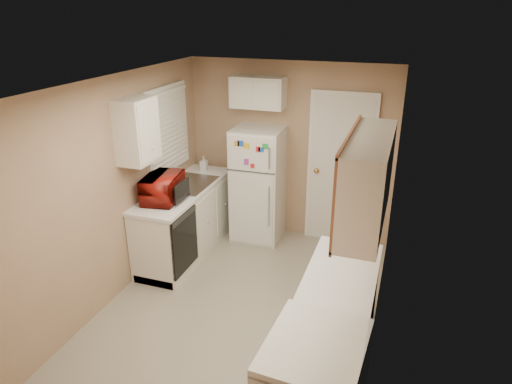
% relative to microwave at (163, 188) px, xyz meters
% --- Properties ---
extents(floor, '(3.80, 3.80, 0.00)m').
position_rel_microwave_xyz_m(floor, '(1.15, -0.48, -1.05)').
color(floor, '#ABA492').
rests_on(floor, ground).
extents(ceiling, '(3.80, 3.80, 0.00)m').
position_rel_microwave_xyz_m(ceiling, '(1.15, -0.48, 1.35)').
color(ceiling, white).
rests_on(ceiling, floor).
extents(wall_left, '(3.80, 3.80, 0.00)m').
position_rel_microwave_xyz_m(wall_left, '(-0.25, -0.48, 0.15)').
color(wall_left, tan).
rests_on(wall_left, floor).
extents(wall_right, '(3.80, 3.80, 0.00)m').
position_rel_microwave_xyz_m(wall_right, '(2.55, -0.48, 0.15)').
color(wall_right, tan).
rests_on(wall_right, floor).
extents(wall_back, '(2.80, 2.80, 0.00)m').
position_rel_microwave_xyz_m(wall_back, '(1.15, 1.42, 0.15)').
color(wall_back, tan).
rests_on(wall_back, floor).
extents(wall_front, '(2.80, 2.80, 0.00)m').
position_rel_microwave_xyz_m(wall_front, '(1.15, -2.38, 0.15)').
color(wall_front, tan).
rests_on(wall_front, floor).
extents(left_counter, '(0.60, 1.80, 0.90)m').
position_rel_microwave_xyz_m(left_counter, '(0.05, 0.42, -0.60)').
color(left_counter, silver).
rests_on(left_counter, floor).
extents(dishwasher, '(0.03, 0.58, 0.72)m').
position_rel_microwave_xyz_m(dishwasher, '(0.34, -0.18, -0.56)').
color(dishwasher, black).
rests_on(dishwasher, floor).
extents(sink, '(0.54, 0.74, 0.16)m').
position_rel_microwave_xyz_m(sink, '(0.05, 0.57, -0.19)').
color(sink, gray).
rests_on(sink, left_counter).
extents(microwave, '(0.60, 0.40, 0.37)m').
position_rel_microwave_xyz_m(microwave, '(0.00, 0.00, 0.00)').
color(microwave, maroon).
rests_on(microwave, left_counter).
extents(soap_bottle, '(0.10, 0.10, 0.20)m').
position_rel_microwave_xyz_m(soap_bottle, '(0.00, 1.12, -0.05)').
color(soap_bottle, silver).
rests_on(soap_bottle, left_counter).
extents(window_blinds, '(0.10, 0.98, 1.08)m').
position_rel_microwave_xyz_m(window_blinds, '(-0.21, 0.57, 0.55)').
color(window_blinds, silver).
rests_on(window_blinds, wall_left).
extents(upper_cabinet_left, '(0.30, 0.45, 0.70)m').
position_rel_microwave_xyz_m(upper_cabinet_left, '(-0.10, -0.26, 0.75)').
color(upper_cabinet_left, silver).
rests_on(upper_cabinet_left, wall_left).
extents(refrigerator, '(0.66, 0.64, 1.57)m').
position_rel_microwave_xyz_m(refrigerator, '(0.80, 1.12, -0.27)').
color(refrigerator, silver).
rests_on(refrigerator, floor).
extents(cabinet_over_fridge, '(0.70, 0.30, 0.40)m').
position_rel_microwave_xyz_m(cabinet_over_fridge, '(0.75, 1.27, 0.95)').
color(cabinet_over_fridge, silver).
rests_on(cabinet_over_fridge, wall_back).
extents(interior_door, '(0.86, 0.06, 2.08)m').
position_rel_microwave_xyz_m(interior_door, '(1.85, 1.38, -0.03)').
color(interior_door, silver).
rests_on(interior_door, floor).
extents(right_counter, '(0.60, 2.00, 0.90)m').
position_rel_microwave_xyz_m(right_counter, '(2.25, -1.28, -0.60)').
color(right_counter, silver).
rests_on(right_counter, floor).
extents(upper_cabinet_right, '(0.30, 1.20, 0.70)m').
position_rel_microwave_xyz_m(upper_cabinet_right, '(2.40, -0.98, 0.75)').
color(upper_cabinet_right, silver).
rests_on(upper_cabinet_right, wall_right).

